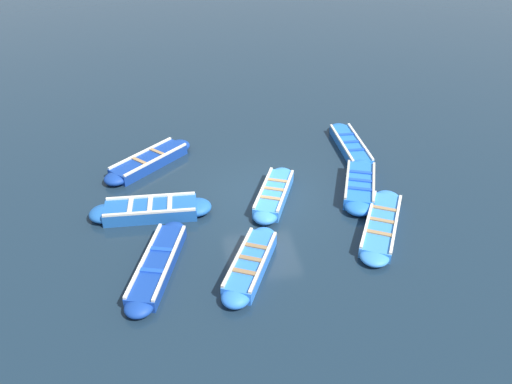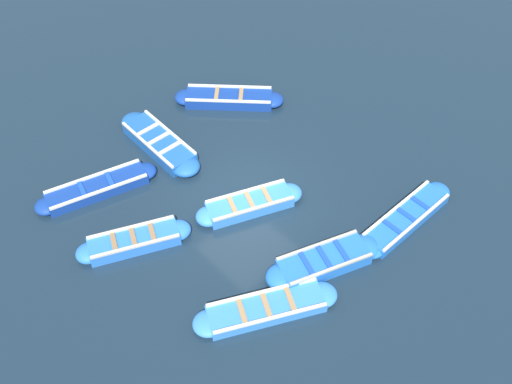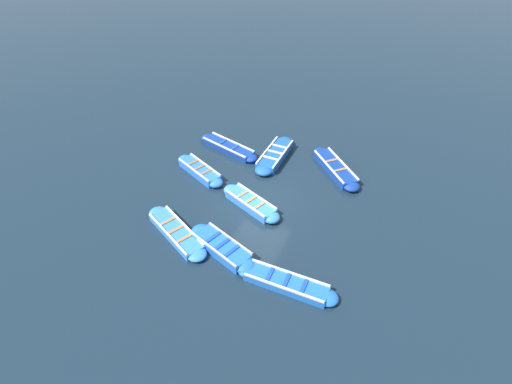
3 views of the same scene
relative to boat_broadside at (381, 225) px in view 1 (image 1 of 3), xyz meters
name	(u,v)px [view 1 (image 1 of 3)]	position (x,y,z in m)	size (l,w,h in m)	color
ground_plane	(262,196)	(2.30, 3.19, -0.16)	(120.00, 120.00, 0.00)	#162838
boat_broadside	(381,225)	(0.00, 0.00, 0.00)	(3.78, 2.51, 0.37)	#3884E0
boat_centre	(151,210)	(1.78, 6.73, 0.04)	(1.07, 3.74, 0.46)	#1E59AD
boat_bow_out	(350,146)	(5.01, -0.69, 0.00)	(3.85, 0.88, 0.37)	blue
boat_far_corner	(251,264)	(-1.16, 4.08, 0.04)	(3.25, 2.05, 0.44)	blue
boat_tucked	(158,265)	(-0.77, 6.51, 0.01)	(3.83, 1.77, 0.40)	navy
boat_drifting	(274,194)	(2.10, 2.82, 0.03)	(3.33, 1.99, 0.43)	#3884E0
boat_mid_row	(360,186)	(2.13, -0.07, 0.04)	(3.47, 2.01, 0.46)	blue
boat_outer_right	(149,161)	(4.93, 6.84, 0.03)	(3.20, 3.32, 0.43)	navy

